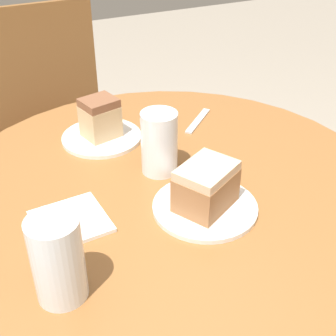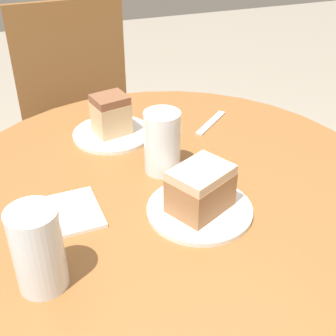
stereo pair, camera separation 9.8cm
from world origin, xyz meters
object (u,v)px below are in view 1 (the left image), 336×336
object	(u,v)px
cake_slice_near	(206,186)
plate_far	(102,137)
glass_water	(58,262)
glass_lemonade	(159,146)
chair	(57,136)
cake_slice_far	(100,118)
plate_near	(205,207)

from	to	relation	value
cake_slice_near	plate_far	bearing A→B (deg)	104.28
glass_water	glass_lemonade	bearing A→B (deg)	41.77
chair	cake_slice_far	xyz separation A→B (m)	(0.00, -0.58, 0.34)
chair	glass_water	distance (m)	1.11
chair	cake_slice_far	world-z (taller)	chair
cake_slice_near	glass_water	distance (m)	0.33
plate_near	glass_water	size ratio (longest dim) A/B	1.41
plate_far	glass_water	world-z (taller)	glass_water
plate_near	glass_lemonade	distance (m)	0.18
plate_far	glass_water	distance (m)	0.51
glass_water	plate_far	bearing A→B (deg)	63.98
cake_slice_far	plate_far	bearing A→B (deg)	-116.57
plate_far	glass_lemonade	world-z (taller)	glass_lemonade
cake_slice_near	glass_lemonade	world-z (taller)	glass_lemonade
cake_slice_near	chair	bearing A→B (deg)	95.58
chair	cake_slice_near	xyz separation A→B (m)	(0.09, -0.94, 0.34)
chair	plate_near	xyz separation A→B (m)	(0.09, -0.94, 0.29)
cake_slice_near	glass_lemonade	bearing A→B (deg)	97.22
chair	glass_lemonade	xyz separation A→B (m)	(0.07, -0.77, 0.34)
glass_lemonade	glass_water	world-z (taller)	glass_water
plate_far	glass_water	bearing A→B (deg)	-116.02
glass_water	cake_slice_near	bearing A→B (deg)	16.33
chair	glass_lemonade	size ratio (longest dim) A/B	6.73
glass_lemonade	cake_slice_far	bearing A→B (deg)	110.14
plate_far	glass_water	xyz separation A→B (m)	(-0.22, -0.45, 0.06)
plate_near	cake_slice_near	xyz separation A→B (m)	(0.00, -0.00, 0.05)
glass_lemonade	glass_water	size ratio (longest dim) A/B	0.96
glass_lemonade	plate_near	bearing A→B (deg)	-82.78
chair	plate_far	size ratio (longest dim) A/B	4.84
plate_near	glass_water	world-z (taller)	glass_water
chair	plate_near	bearing A→B (deg)	-85.22
chair	plate_near	distance (m)	0.99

